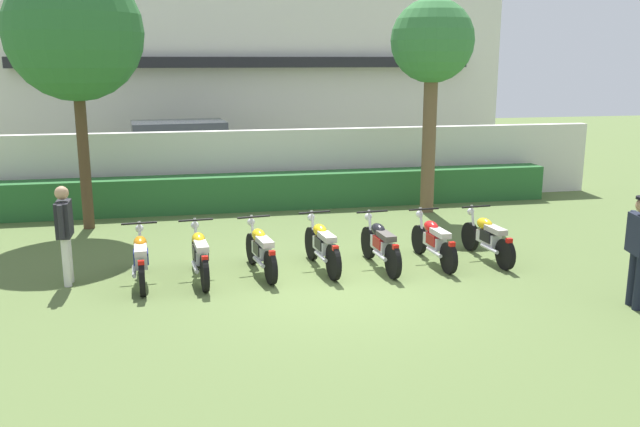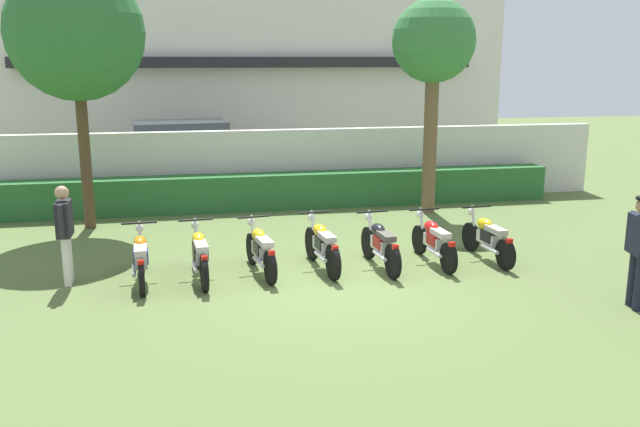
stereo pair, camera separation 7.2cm
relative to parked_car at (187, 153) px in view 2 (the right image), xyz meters
name	(u,v)px [view 2 (the right image)]	position (x,y,z in m)	size (l,w,h in m)	color
ground	(334,287)	(2.30, -10.19, -0.94)	(60.00, 60.00, 0.00)	#566B38
building	(243,66)	(2.30, 6.25, 2.48)	(18.59, 6.50, 6.82)	silver
compound_wall	(277,166)	(2.30, -3.26, 0.02)	(17.66, 0.30, 1.92)	silver
hedge_row	(281,191)	(2.30, -3.96, -0.49)	(14.13, 0.70, 0.88)	#28602D
parked_car	(187,153)	(0.00, 0.00, 0.00)	(4.65, 2.40, 1.89)	black
tree_near_inspector	(76,33)	(-2.20, -5.18, 3.28)	(2.88, 2.88, 5.68)	#4C3823
tree_far_side	(434,46)	(5.80, -5.08, 3.07)	(1.97, 1.97, 5.10)	brown
motorcycle_in_row_0	(141,258)	(-0.84, -9.37, -0.49)	(0.60, 1.86, 0.95)	black
motorcycle_in_row_1	(200,254)	(0.13, -9.36, -0.49)	(0.60, 1.87, 0.96)	black
motorcycle_in_row_2	(261,249)	(1.19, -9.24, -0.50)	(0.60, 1.80, 0.95)	black
motorcycle_in_row_3	(322,245)	(2.29, -9.21, -0.48)	(0.60, 1.89, 0.97)	black
motorcycle_in_row_4	(380,244)	(3.34, -9.33, -0.49)	(0.60, 1.86, 0.96)	black
motorcycle_in_row_5	(434,241)	(4.38, -9.25, -0.50)	(0.60, 1.86, 0.94)	black
motorcycle_in_row_6	(488,237)	(5.46, -9.24, -0.50)	(0.60, 1.86, 0.94)	black
inspector_person	(65,226)	(-2.05, -9.16, 0.06)	(0.23, 0.68, 1.68)	silver
officer_0	(640,243)	(6.55, -12.03, 0.09)	(0.31, 0.67, 1.72)	black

